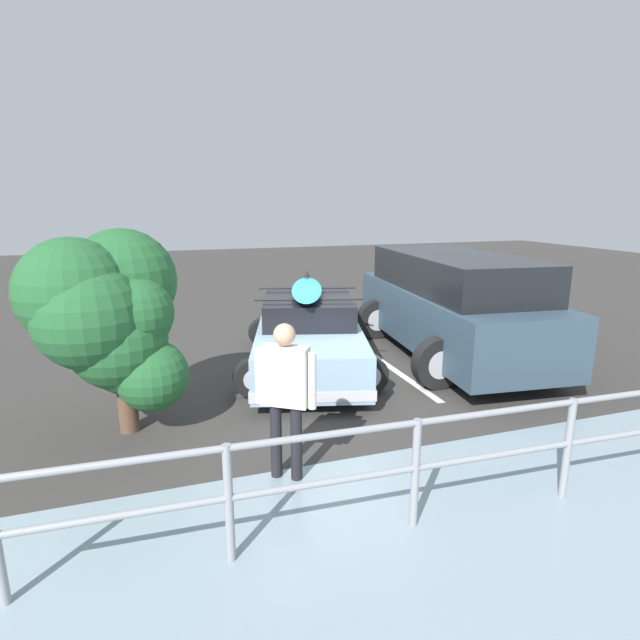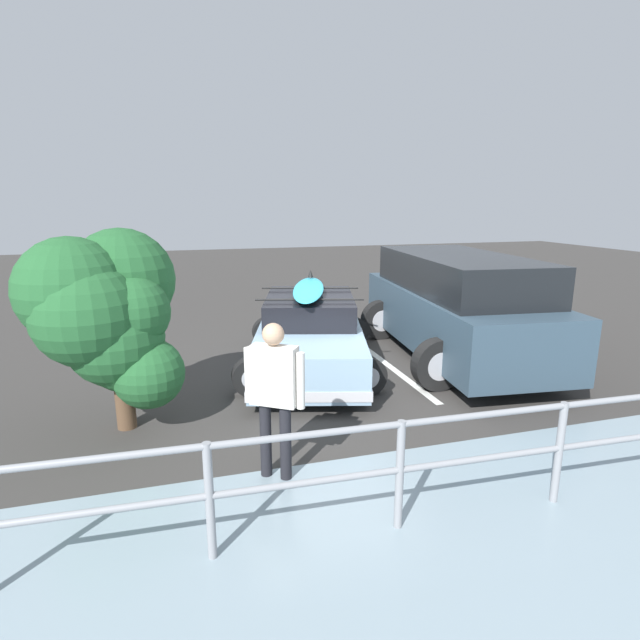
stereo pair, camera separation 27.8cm
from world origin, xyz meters
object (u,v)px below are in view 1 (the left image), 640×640
person_bystander (285,388)px  bush_near_left (109,314)px  sedan_car (309,333)px  suv_car (452,304)px

person_bystander → bush_near_left: bush_near_left is taller
sedan_car → suv_car: 2.63m
sedan_car → person_bystander: person_bystander is taller
suv_car → person_bystander: bearing=38.6°
sedan_car → bush_near_left: (2.88, 1.52, 0.86)m
suv_car → person_bystander: 4.88m
sedan_car → suv_car: suv_car is taller
person_bystander → bush_near_left: (1.66, -1.72, 0.47)m
sedan_car → bush_near_left: bush_near_left is taller
sedan_car → bush_near_left: size_ratio=1.79×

